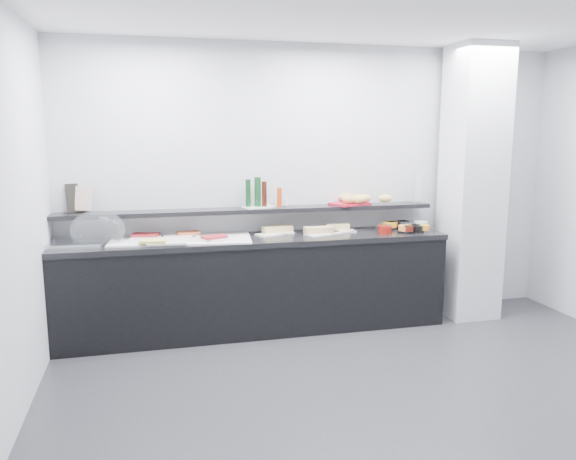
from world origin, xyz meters
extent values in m
plane|color=#2D2D30|center=(0.00, 0.00, 0.00)|extent=(5.00, 5.00, 0.00)
cube|color=#B9BBC1|center=(0.00, 2.00, 1.35)|extent=(5.00, 0.02, 2.70)
cube|color=silver|center=(1.50, 1.65, 1.35)|extent=(0.50, 0.50, 2.70)
cube|color=black|center=(-0.70, 1.70, 0.42)|extent=(3.60, 0.60, 0.85)
cube|color=black|center=(-0.70, 1.70, 0.88)|extent=(3.62, 0.62, 0.05)
cube|color=black|center=(-0.70, 1.88, 1.13)|extent=(3.60, 0.25, 0.04)
cube|color=#B5B8BC|center=(-2.28, 1.66, 0.92)|extent=(0.51, 0.36, 0.04)
ellipsoid|color=silver|center=(-2.09, 1.72, 1.03)|extent=(0.47, 0.31, 0.34)
cube|color=silver|center=(-1.37, 1.74, 0.91)|extent=(1.30, 0.72, 0.01)
cube|color=white|center=(-1.68, 1.79, 0.92)|extent=(0.31, 0.23, 0.01)
cube|color=maroon|center=(-1.69, 1.84, 0.94)|extent=(0.26, 0.20, 0.02)
cube|color=white|center=(-1.39, 1.83, 0.92)|extent=(0.35, 0.27, 0.01)
cube|color=#D4532B|center=(-1.31, 1.85, 0.94)|extent=(0.22, 0.16, 0.02)
cube|color=white|center=(-1.50, 1.55, 0.92)|extent=(0.36, 0.26, 0.01)
cube|color=#E0D657|center=(-1.62, 1.52, 0.94)|extent=(0.24, 0.18, 0.02)
cube|color=silver|center=(-1.15, 1.62, 0.92)|extent=(0.37, 0.30, 0.01)
cube|color=maroon|center=(-1.09, 1.59, 0.94)|extent=(0.25, 0.21, 0.02)
cube|color=white|center=(-0.49, 1.79, 0.91)|extent=(0.39, 0.28, 0.01)
cube|color=#D2B86E|center=(-0.46, 1.83, 0.94)|extent=(0.30, 0.16, 0.06)
cylinder|color=#B9BCC0|center=(-0.42, 1.74, 0.92)|extent=(0.16, 0.02, 0.01)
cube|color=silver|center=(-0.04, 1.67, 0.91)|extent=(0.40, 0.29, 0.01)
cube|color=tan|center=(-0.09, 1.68, 0.94)|extent=(0.28, 0.11, 0.06)
cylinder|color=silver|center=(-0.20, 1.64, 0.92)|extent=(0.14, 0.09, 0.01)
cube|color=silver|center=(0.14, 1.78, 0.91)|extent=(0.33, 0.16, 0.01)
cube|color=#DABA72|center=(0.14, 1.80, 0.94)|extent=(0.24, 0.13, 0.06)
cylinder|color=silver|center=(0.31, 1.73, 0.92)|extent=(0.14, 0.10, 0.01)
cylinder|color=white|center=(0.63, 1.79, 0.94)|extent=(0.18, 0.18, 0.07)
cylinder|color=orange|center=(0.69, 1.82, 0.95)|extent=(0.19, 0.19, 0.05)
cylinder|color=black|center=(0.86, 1.85, 0.94)|extent=(0.16, 0.16, 0.07)
cylinder|color=#61110D|center=(0.73, 1.83, 0.95)|extent=(0.13, 0.13, 0.05)
cylinder|color=white|center=(0.89, 1.83, 0.94)|extent=(0.26, 0.26, 0.07)
cylinder|color=silver|center=(1.02, 1.78, 0.95)|extent=(0.15, 0.15, 0.05)
cylinder|color=maroon|center=(0.55, 1.60, 0.94)|extent=(0.17, 0.17, 0.07)
cylinder|color=#4F120B|center=(0.77, 1.54, 0.95)|extent=(0.10, 0.10, 0.05)
cylinder|color=white|center=(0.84, 1.62, 0.94)|extent=(0.15, 0.15, 0.07)
cylinder|color=orange|center=(0.75, 1.58, 0.95)|extent=(0.17, 0.17, 0.05)
cylinder|color=black|center=(0.88, 1.58, 0.94)|extent=(0.16, 0.16, 0.07)
cylinder|color=orange|center=(0.95, 1.55, 0.95)|extent=(0.10, 0.10, 0.05)
cube|color=black|center=(-2.27, 1.98, 1.28)|extent=(0.21, 0.13, 0.26)
cube|color=#CBA392|center=(-2.21, 1.93, 1.28)|extent=(0.17, 0.11, 0.22)
cube|color=white|center=(-0.63, 1.90, 1.16)|extent=(0.33, 0.25, 0.01)
cylinder|color=#0E3316|center=(-0.73, 1.90, 1.29)|extent=(0.05, 0.05, 0.26)
cylinder|color=#331109|center=(-0.58, 1.88, 1.28)|extent=(0.06, 0.06, 0.24)
cylinder|color=#103B1A|center=(-0.64, 1.89, 1.30)|extent=(0.06, 0.06, 0.28)
cylinder|color=#BC370D|center=(-0.44, 1.82, 1.25)|extent=(0.06, 0.06, 0.18)
cylinder|color=white|center=(-0.36, 1.89, 1.20)|extent=(0.05, 0.05, 0.07)
cylinder|color=silver|center=(-0.46, 1.92, 1.20)|extent=(0.03, 0.03, 0.07)
cube|color=#AA1226|center=(0.29, 1.89, 1.16)|extent=(0.43, 0.37, 0.02)
ellipsoid|color=tan|center=(0.28, 1.98, 1.21)|extent=(0.18, 0.14, 0.08)
ellipsoid|color=#C2894A|center=(0.30, 1.98, 1.21)|extent=(0.13, 0.09, 0.08)
ellipsoid|color=tan|center=(0.26, 1.81, 1.21)|extent=(0.16, 0.12, 0.08)
ellipsoid|color=#D6AD51|center=(0.34, 1.80, 1.21)|extent=(0.15, 0.12, 0.08)
ellipsoid|color=gold|center=(0.64, 1.82, 1.21)|extent=(0.14, 0.09, 0.08)
ellipsoid|color=#C3874A|center=(0.38, 1.89, 1.21)|extent=(0.17, 0.13, 0.08)
ellipsoid|color=tan|center=(0.44, 1.87, 1.21)|extent=(0.17, 0.12, 0.08)
cylinder|color=white|center=(1.01, 1.84, 1.30)|extent=(0.13, 0.13, 0.30)
camera|label=1|loc=(-1.64, -3.34, 1.86)|focal=35.00mm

